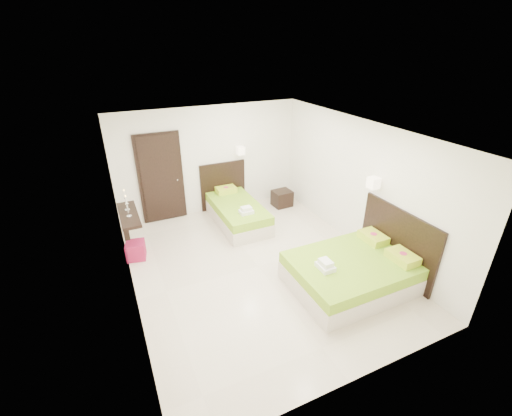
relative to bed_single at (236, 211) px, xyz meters
name	(u,v)px	position (x,y,z in m)	size (l,w,h in m)	color
floor	(258,266)	(-0.30, -1.86, -0.29)	(5.50, 5.50, 0.00)	beige
bed_single	(236,211)	(0.00, 0.00, 0.00)	(1.17, 1.95, 1.61)	beige
bed_double	(354,270)	(1.00, -3.05, 0.01)	(2.04, 1.74, 1.69)	beige
nightstand	(282,198)	(1.42, 0.32, -0.09)	(0.47, 0.41, 0.41)	black
ottoman	(136,250)	(-2.38, -0.58, -0.12)	(0.35, 0.35, 0.35)	maroon
door	(161,179)	(-1.50, 0.84, 0.76)	(1.02, 0.15, 2.14)	black
console_shelf	(128,215)	(-2.39, -0.26, 0.52)	(0.35, 1.20, 0.78)	black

